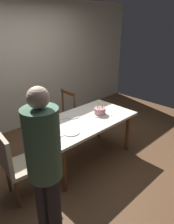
# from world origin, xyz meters

# --- Properties ---
(ground) EXTENTS (6.40, 6.40, 0.00)m
(ground) POSITION_xyz_m (0.00, 0.00, 0.00)
(ground) COLOR brown
(back_wall) EXTENTS (6.40, 0.10, 2.60)m
(back_wall) POSITION_xyz_m (0.00, 1.85, 1.30)
(back_wall) COLOR beige
(back_wall) RESTS_ON ground
(dining_table) EXTENTS (1.62, 0.88, 0.74)m
(dining_table) POSITION_xyz_m (0.00, 0.00, 0.65)
(dining_table) COLOR silver
(dining_table) RESTS_ON ground
(birthday_cake) EXTENTS (0.28, 0.28, 0.18)m
(birthday_cake) POSITION_xyz_m (0.29, -0.06, 0.79)
(birthday_cake) COLOR silver
(birthday_cake) RESTS_ON dining_table
(plate_near_celebrant) EXTENTS (0.22, 0.22, 0.01)m
(plate_near_celebrant) POSITION_xyz_m (-0.45, -0.20, 0.74)
(plate_near_celebrant) COLOR white
(plate_near_celebrant) RESTS_ON dining_table
(plate_far_side) EXTENTS (0.22, 0.22, 0.01)m
(plate_far_side) POSITION_xyz_m (-0.08, 0.20, 0.74)
(plate_far_side) COLOR white
(plate_far_side) RESTS_ON dining_table
(fork_near_celebrant) EXTENTS (0.18, 0.02, 0.01)m
(fork_near_celebrant) POSITION_xyz_m (-0.61, -0.18, 0.74)
(fork_near_celebrant) COLOR silver
(fork_near_celebrant) RESTS_ON dining_table
(fork_far_side) EXTENTS (0.18, 0.05, 0.01)m
(fork_far_side) POSITION_xyz_m (-0.24, 0.22, 0.74)
(fork_far_side) COLOR silver
(fork_far_side) RESTS_ON dining_table
(fork_near_guest) EXTENTS (0.18, 0.05, 0.01)m
(fork_near_guest) POSITION_xyz_m (0.33, -0.20, 0.74)
(fork_near_guest) COLOR silver
(fork_near_guest) RESTS_ON dining_table
(chair_spindle_back) EXTENTS (0.45, 0.45, 0.95)m
(chair_spindle_back) POSITION_xyz_m (0.13, 0.76, 0.46)
(chair_spindle_back) COLOR brown
(chair_spindle_back) RESTS_ON ground
(chair_upholstered) EXTENTS (0.49, 0.49, 0.95)m
(chair_upholstered) POSITION_xyz_m (-1.20, -0.01, 0.53)
(chair_upholstered) COLOR tan
(chair_upholstered) RESTS_ON ground
(person_celebrant) EXTENTS (0.32, 0.32, 1.68)m
(person_celebrant) POSITION_xyz_m (-1.24, -0.76, 0.96)
(person_celebrant) COLOR #262328
(person_celebrant) RESTS_ON ground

